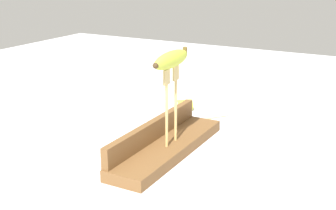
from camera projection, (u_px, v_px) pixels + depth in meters
ground_plane at (168, 153)px, 1.17m from camera, size 3.00×3.00×0.00m
wooden_board at (168, 148)px, 1.16m from camera, size 0.43×0.11×0.03m
board_backstop at (153, 130)px, 1.17m from camera, size 0.42×0.02×0.05m
fork_stand_center at (171, 99)px, 1.12m from camera, size 0.07×0.01×0.20m
banana_raised_center at (171, 59)px, 1.09m from camera, size 0.17×0.04×0.04m
fork_fallen_near at (197, 120)px, 1.40m from camera, size 0.15×0.12×0.01m
banana_chunk_near at (184, 105)px, 1.49m from camera, size 0.06×0.06×0.04m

